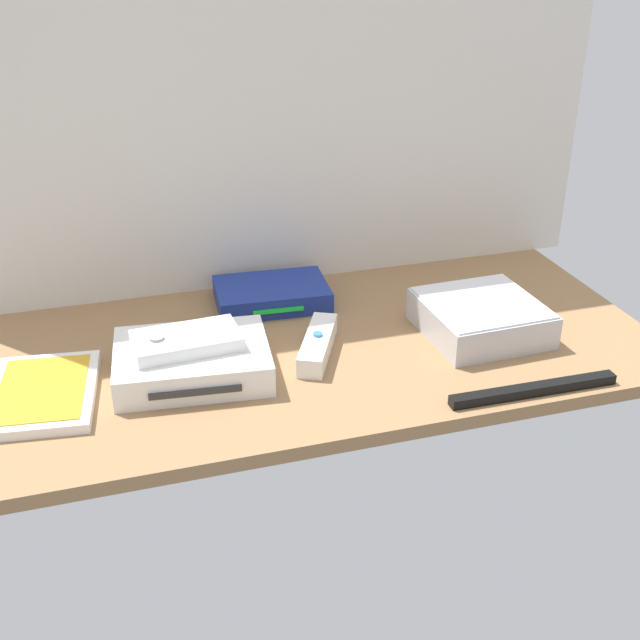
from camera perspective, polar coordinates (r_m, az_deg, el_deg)
The scene contains 9 objects.
ground_plane at distance 119.80cm, azimuth -0.00°, elevation -2.13°, with size 100.00×48.00×2.00cm, color #936D47.
back_wall at distance 130.75cm, azimuth -3.23°, elevation 15.83°, with size 110.00×1.20×64.00cm, color silver.
game_console at distance 111.89cm, azimuth -9.08°, elevation -2.90°, with size 22.48×18.06×4.40cm.
mini_computer at distance 123.65cm, azimuth 11.38°, elevation 0.19°, with size 17.57×17.57×5.30cm.
game_case at distance 112.32cm, azimuth -19.14°, elevation -4.94°, with size 15.75×20.48×1.56cm.
network_router at distance 130.97cm, azimuth -3.46°, elevation 1.84°, with size 18.73×13.20×3.40cm.
remote_wand at distance 116.00cm, azimuth -0.16°, elevation -1.76°, with size 9.71×14.88×3.40cm.
remote_classic_pad at distance 110.38cm, azimuth -9.50°, elevation -1.47°, with size 14.88×8.90×2.40cm.
sensor_bar at distance 110.71cm, azimuth 14.98°, elevation -4.81°, with size 24.00×1.80×1.40cm, color black.
Camera 1 is at (-30.06, -100.02, 57.67)cm, focal length 44.94 mm.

